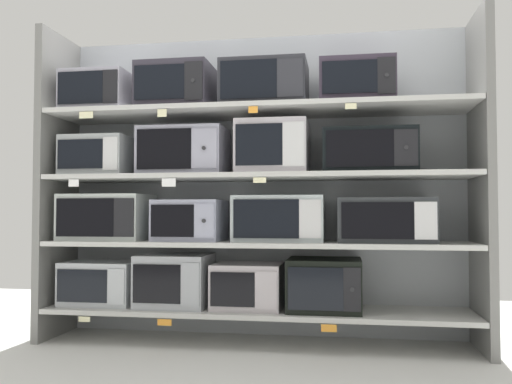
{
  "coord_description": "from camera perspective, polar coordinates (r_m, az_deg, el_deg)",
  "views": [
    {
      "loc": [
        0.55,
        -3.41,
        0.82
      ],
      "look_at": [
        0.0,
        0.0,
        0.95
      ],
      "focal_mm": 38.33,
      "sensor_mm": 36.0,
      "label": 1
    }
  ],
  "objects": [
    {
      "name": "microwave_8",
      "position": [
        3.78,
        -15.99,
        3.55
      ],
      "size": [
        0.43,
        0.38,
        0.26
      ],
      "color": "#A0A6A7",
      "rests_on": "shelf_2"
    },
    {
      "name": "price_tag_7",
      "position": [
        3.39,
        -9.78,
        8.12
      ],
      "size": [
        0.06,
        0.0,
        0.05
      ],
      "primitive_type": "cube",
      "color": "beige"
    },
    {
      "name": "back_panel",
      "position": [
        3.73,
        0.68,
        0.78
      ],
      "size": [
        2.85,
        0.04,
        2.02
      ],
      "primitive_type": "cube",
      "color": "#9EA3A8",
      "rests_on": "ground"
    },
    {
      "name": "microwave_9",
      "position": [
        3.58,
        -7.53,
        4.18
      ],
      "size": [
        0.54,
        0.37,
        0.31
      ],
      "color": "#9999AB",
      "rests_on": "shelf_2"
    },
    {
      "name": "upright_left",
      "position": [
        3.91,
        -20.03,
        0.77
      ],
      "size": [
        0.05,
        0.51,
        2.02
      ],
      "primitive_type": "cube",
      "color": "slate",
      "rests_on": "ground"
    },
    {
      "name": "price_tag_3",
      "position": [
        3.56,
        -18.49,
        0.9
      ],
      "size": [
        0.07,
        0.0,
        0.04
      ],
      "primitive_type": "cube",
      "color": "white"
    },
    {
      "name": "shelf_1",
      "position": [
        3.46,
        -0.0,
        -5.39
      ],
      "size": [
        2.65,
        0.51,
        0.03
      ],
      "primitive_type": "cube",
      "color": "beige"
    },
    {
      "name": "price_tag_0",
      "position": [
        3.58,
        -17.48,
        -12.55
      ],
      "size": [
        0.07,
        0.0,
        0.03
      ],
      "primitive_type": "cube",
      "color": "beige"
    },
    {
      "name": "shelf_0",
      "position": [
        3.51,
        -0.0,
        -12.27
      ],
      "size": [
        2.65,
        0.51,
        0.03
      ],
      "primitive_type": "cube",
      "color": "beige",
      "rests_on": "ground"
    },
    {
      "name": "microwave_3",
      "position": [
        3.43,
        7.16,
        -9.55
      ],
      "size": [
        0.45,
        0.42,
        0.32
      ],
      "color": "black",
      "rests_on": "shelf_0"
    },
    {
      "name": "price_tag_1",
      "position": [
        3.39,
        -9.53,
        -13.27
      ],
      "size": [
        0.09,
        0.0,
        0.04
      ],
      "primitive_type": "cube",
      "color": "orange"
    },
    {
      "name": "microwave_12",
      "position": [
        3.85,
        -15.95,
        9.82
      ],
      "size": [
        0.42,
        0.4,
        0.26
      ],
      "color": "#9C99A7",
      "rests_on": "shelf_3"
    },
    {
      "name": "microwave_2",
      "position": [
        3.49,
        -0.84,
        -9.75
      ],
      "size": [
        0.43,
        0.37,
        0.28
      ],
      "color": "#B9B1B5",
      "rests_on": "shelf_0"
    },
    {
      "name": "price_tag_9",
      "position": [
        3.21,
        9.87,
        8.82
      ],
      "size": [
        0.06,
        0.0,
        0.03
      ],
      "primitive_type": "cube",
      "color": "beige"
    },
    {
      "name": "shelf_3",
      "position": [
        3.51,
        -0.0,
        8.44
      ],
      "size": [
        2.65,
        0.51,
        0.03
      ],
      "primitive_type": "cube",
      "color": "beige"
    },
    {
      "name": "microwave_13",
      "position": [
        3.66,
        -8.31,
        10.65
      ],
      "size": [
        0.47,
        0.39,
        0.3
      ],
      "color": "#2E2B35",
      "rests_on": "shelf_3"
    },
    {
      "name": "microwave_15",
      "position": [
        3.5,
        10.49,
        11.02
      ],
      "size": [
        0.45,
        0.4,
        0.27
      ],
      "color": "#312936",
      "rests_on": "shelf_3"
    },
    {
      "name": "price_tag_6",
      "position": [
        3.58,
        -17.3,
        7.69
      ],
      "size": [
        0.09,
        0.0,
        0.04
      ],
      "primitive_type": "cube",
      "color": "beige"
    },
    {
      "name": "microwave_4",
      "position": [
        3.74,
        -15.25,
        -2.55
      ],
      "size": [
        0.55,
        0.4,
        0.3
      ],
      "color": "#B4BDB7",
      "rests_on": "shelf_1"
    },
    {
      "name": "upright_right",
      "position": [
        3.51,
        22.47,
        1.13
      ],
      "size": [
        0.05,
        0.51,
        2.02
      ],
      "primitive_type": "cube",
      "color": "slate",
      "rests_on": "ground"
    },
    {
      "name": "price_tag_4",
      "position": [
        3.32,
        -9.09,
        0.98
      ],
      "size": [
        0.09,
        0.0,
        0.05
      ],
      "primitive_type": "cube",
      "color": "white"
    },
    {
      "name": "microwave_6",
      "position": [
        3.43,
        2.43,
        -2.78
      ],
      "size": [
        0.56,
        0.34,
        0.29
      ],
      "color": "#B1BDBF",
      "rests_on": "shelf_1"
    },
    {
      "name": "microwave_5",
      "position": [
        3.54,
        -6.86,
        -2.95
      ],
      "size": [
        0.42,
        0.4,
        0.26
      ],
      "color": "#9799AF",
      "rests_on": "shelf_1"
    },
    {
      "name": "price_tag_5",
      "position": [
        3.19,
        0.39,
        1.25
      ],
      "size": [
        0.08,
        0.0,
        0.03
      ],
      "primitive_type": "cube",
      "color": "beige"
    },
    {
      "name": "shelf_2",
      "position": [
        3.46,
        -0.0,
        1.58
      ],
      "size": [
        2.65,
        0.51,
        0.03
      ],
      "primitive_type": "cube",
      "color": "beige"
    },
    {
      "name": "microwave_11",
      "position": [
        3.43,
        11.71,
        4.13
      ],
      "size": [
        0.55,
        0.4,
        0.26
      ],
      "color": "black",
      "rests_on": "shelf_2"
    },
    {
      "name": "microwave_1",
      "position": [
        3.6,
        -8.45,
        -9.08
      ],
      "size": [
        0.45,
        0.4,
        0.33
      ],
      "color": "#9FA3A9",
      "rests_on": "shelf_0"
    },
    {
      "name": "microwave_7",
      "position": [
        3.41,
        13.33,
        -2.87
      ],
      "size": [
        0.57,
        0.39,
        0.27
      ],
      "color": "#2C2F32",
      "rests_on": "shelf_1"
    },
    {
      "name": "microwave_0",
      "position": [
        3.78,
        -15.8,
        -9.09
      ],
      "size": [
        0.48,
        0.35,
        0.28
      ],
      "color": "#B7BCC1",
      "rests_on": "shelf_0"
    },
    {
      "name": "microwave_14",
      "position": [
        3.53,
        0.93,
        11.02
      ],
      "size": [
        0.54,
        0.38,
        0.29
      ],
      "color": "#292A2F",
      "rests_on": "shelf_3"
    },
    {
      "name": "price_tag_8",
      "position": [
        3.25,
        -0.3,
        8.59
      ],
      "size": [
        0.06,
        0.0,
        0.04
      ],
      "primitive_type": "cube",
      "color": "orange"
    },
    {
      "name": "microwave_10",
      "position": [
        3.46,
        1.84,
        4.57
      ],
      "size": [
        0.44,
        0.43,
        0.33
      ],
      "color": "#BDB5BD",
      "rests_on": "shelf_2"
    },
    {
      "name": "price_tag_2",
      "position": [
        3.22,
        7.62,
        -13.91
      ],
      "size": [
        0.09,
        0.0,
        0.04
      ],
      "primitive_type": "cube",
      "color": "orange"
    }
  ]
}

